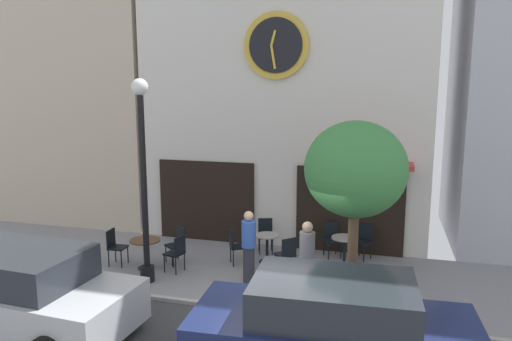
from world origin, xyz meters
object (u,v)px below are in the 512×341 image
(cafe_table_center_left, at_px, (345,247))
(cafe_chair_outer, at_px, (265,233))
(cafe_chair_under_awning, at_px, (287,252))
(street_tree, at_px, (355,171))
(cafe_chair_facing_street, at_px, (235,244))
(cafe_chair_near_lamp, at_px, (178,242))
(pedestrian_blue, at_px, (249,246))
(cafe_chair_corner, at_px, (115,244))
(street_lamp, at_px, (144,182))
(cafe_table_near_curb, at_px, (267,244))
(cafe_table_near_door, at_px, (145,248))
(pedestrian_grey, at_px, (307,259))
(cafe_chair_left_end, at_px, (364,239))
(cafe_chair_by_entrance, at_px, (331,236))
(parked_car_navy, at_px, (332,329))
(cafe_chair_right_end, at_px, (177,251))
(parked_car_silver, at_px, (18,292))

(cafe_table_center_left, xyz_separation_m, cafe_chair_outer, (-2.14, 0.58, 0.01))
(cafe_chair_outer, bearing_deg, cafe_chair_under_awning, -57.74)
(street_tree, height_order, cafe_chair_facing_street, street_tree)
(cafe_chair_near_lamp, bearing_deg, pedestrian_blue, -20.58)
(street_tree, relative_size, cafe_chair_corner, 4.19)
(cafe_chair_facing_street, bearing_deg, street_lamp, -136.08)
(cafe_table_near_curb, relative_size, cafe_chair_near_lamp, 0.80)
(cafe_table_near_door, height_order, cafe_chair_facing_street, cafe_chair_facing_street)
(pedestrian_grey, bearing_deg, cafe_chair_left_end, 69.62)
(cafe_table_near_curb, distance_m, cafe_chair_under_awning, 0.88)
(cafe_chair_near_lamp, height_order, pedestrian_grey, pedestrian_grey)
(cafe_table_near_curb, height_order, cafe_chair_near_lamp, cafe_chair_near_lamp)
(pedestrian_blue, bearing_deg, cafe_chair_corner, 176.70)
(cafe_table_center_left, relative_size, cafe_chair_by_entrance, 0.85)
(cafe_table_center_left, bearing_deg, parked_car_navy, -87.39)
(cafe_chair_under_awning, bearing_deg, cafe_chair_right_end, -167.12)
(cafe_table_near_door, bearing_deg, cafe_chair_right_end, -0.62)
(cafe_chair_right_end, bearing_deg, cafe_table_near_door, 179.38)
(parked_car_navy, bearing_deg, cafe_chair_left_end, 87.65)
(cafe_chair_corner, relative_size, parked_car_silver, 0.20)
(cafe_chair_left_end, xyz_separation_m, pedestrian_blue, (-2.42, -2.29, 0.33))
(parked_car_navy, bearing_deg, parked_car_silver, -178.38)
(cafe_table_near_curb, distance_m, parked_car_navy, 4.88)
(cafe_table_near_curb, height_order, cafe_chair_right_end, cafe_chair_right_end)
(cafe_chair_under_awning, height_order, parked_car_silver, parked_car_silver)
(cafe_chair_near_lamp, xyz_separation_m, cafe_chair_corner, (-1.43, -0.58, 0.00))
(cafe_chair_outer, relative_size, cafe_chair_corner, 1.00)
(cafe_chair_outer, height_order, parked_car_silver, parked_car_silver)
(cafe_chair_by_entrance, distance_m, parked_car_navy, 5.33)
(cafe_chair_under_awning, distance_m, cafe_chair_corner, 4.27)
(parked_car_navy, bearing_deg, cafe_table_near_curb, 115.72)
(cafe_chair_under_awning, bearing_deg, cafe_chair_near_lamp, 179.15)
(cafe_chair_under_awning, xyz_separation_m, cafe_chair_outer, (-0.87, 1.38, 0.00))
(cafe_chair_facing_street, bearing_deg, cafe_table_near_curb, 24.58)
(pedestrian_blue, distance_m, pedestrian_grey, 1.47)
(street_lamp, xyz_separation_m, cafe_table_near_curb, (2.34, 1.88, -1.84))
(cafe_chair_facing_street, xyz_separation_m, parked_car_navy, (2.85, -4.06, 0.23))
(street_tree, xyz_separation_m, cafe_table_near_door, (-4.99, 0.98, -2.30))
(cafe_table_near_curb, xyz_separation_m, cafe_chair_outer, (-0.23, 0.76, 0.06))
(cafe_chair_facing_street, relative_size, pedestrian_grey, 0.54)
(parked_car_silver, bearing_deg, cafe_table_center_left, 41.45)
(cafe_chair_right_end, bearing_deg, cafe_chair_left_end, 26.67)
(cafe_table_near_curb, distance_m, cafe_chair_by_entrance, 1.75)
(street_tree, bearing_deg, pedestrian_blue, 160.80)
(street_lamp, xyz_separation_m, cafe_chair_outer, (2.10, 2.64, -1.78))
(street_lamp, xyz_separation_m, cafe_table_near_door, (-0.41, 0.69, -1.79))
(cafe_chair_under_awning, distance_m, parked_car_navy, 4.06)
(street_tree, distance_m, cafe_chair_near_lamp, 5.23)
(street_lamp, distance_m, parked_car_silver, 3.28)
(cafe_chair_outer, relative_size, cafe_chair_left_end, 1.00)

